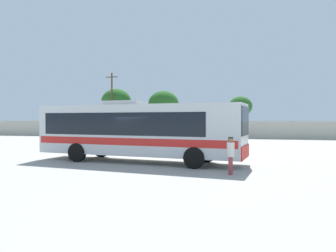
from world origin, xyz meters
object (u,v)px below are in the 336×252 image
object	(u,v)px
parked_car_third_silver	(189,133)
roadside_tree_midleft	(163,104)
coach_bus_silver_red	(136,129)
parked_car_leftmost_grey	(88,132)
attendant_by_bus_door	(231,153)
utility_pole_near	(112,103)
roadside_tree_midright	(240,106)
roadside_tree_left	(116,101)
parked_car_second_maroon	(136,132)

from	to	relation	value
parked_car_third_silver	roadside_tree_midleft	world-z (taller)	roadside_tree_midleft
coach_bus_silver_red	parked_car_leftmost_grey	world-z (taller)	coach_bus_silver_red
attendant_by_bus_door	utility_pole_near	distance (m)	36.20
parked_car_third_silver	roadside_tree_midright	distance (m)	10.87
roadside_tree_midleft	parked_car_leftmost_grey	bearing A→B (deg)	-122.45
coach_bus_silver_red	roadside_tree_midleft	size ratio (longest dim) A/B	1.80
parked_car_third_silver	roadside_tree_left	world-z (taller)	roadside_tree_left
parked_car_leftmost_grey	parked_car_second_maroon	world-z (taller)	parked_car_leftmost_grey
coach_bus_silver_red	utility_pole_near	distance (m)	30.92
parked_car_second_maroon	roadside_tree_midleft	distance (m)	10.73
coach_bus_silver_red	roadside_tree_left	distance (m)	33.09
attendant_by_bus_door	coach_bus_silver_red	bearing A→B (deg)	150.18
parked_car_second_maroon	roadside_tree_midleft	size ratio (longest dim) A/B	0.67
parked_car_third_silver	utility_pole_near	size ratio (longest dim) A/B	0.51
parked_car_leftmost_grey	parked_car_second_maroon	bearing A→B (deg)	8.67
parked_car_second_maroon	roadside_tree_left	size ratio (longest dim) A/B	0.63
roadside_tree_left	roadside_tree_midright	world-z (taller)	roadside_tree_left
parked_car_second_maroon	parked_car_third_silver	xyz separation A→B (m)	(6.50, 0.06, 0.03)
attendant_by_bus_door	roadside_tree_left	bearing A→B (deg)	119.81
roadside_tree_midleft	roadside_tree_midright	size ratio (longest dim) A/B	1.20
parked_car_second_maroon	roadside_tree_midright	distance (m)	15.38
coach_bus_silver_red	parked_car_second_maroon	xyz separation A→B (m)	(-6.95, 20.16, -1.04)
attendant_by_bus_door	parked_car_leftmost_grey	world-z (taller)	attendant_by_bus_door
parked_car_third_silver	roadside_tree_midright	size ratio (longest dim) A/B	0.84
utility_pole_near	roadside_tree_midleft	distance (m)	7.72
coach_bus_silver_red	parked_car_third_silver	world-z (taller)	coach_bus_silver_red
parked_car_second_maroon	parked_car_third_silver	distance (m)	6.50
roadside_tree_midleft	roadside_tree_midright	world-z (taller)	roadside_tree_midleft
parked_car_third_silver	parked_car_second_maroon	bearing A→B (deg)	-179.49
parked_car_third_silver	parked_car_leftmost_grey	bearing A→B (deg)	-175.55
roadside_tree_left	roadside_tree_midright	bearing A→B (deg)	-3.55
parked_car_leftmost_grey	parked_car_second_maroon	distance (m)	6.08
coach_bus_silver_red	roadside_tree_midleft	xyz separation A→B (m)	(-6.04, 30.11, 2.87)
attendant_by_bus_door	roadside_tree_midright	distance (m)	32.01
roadside_tree_midleft	attendant_by_bus_door	bearing A→B (deg)	-71.11
coach_bus_silver_red	attendant_by_bus_door	bearing A→B (deg)	-29.82
roadside_tree_left	roadside_tree_midleft	size ratio (longest dim) A/B	1.07
parked_car_leftmost_grey	attendant_by_bus_door	bearing A→B (deg)	-50.67
parked_car_leftmost_grey	utility_pole_near	distance (m)	9.38
attendant_by_bus_door	roadside_tree_midleft	distance (m)	35.25
parked_car_leftmost_grey	roadside_tree_midleft	xyz separation A→B (m)	(6.91, 10.87, 3.90)
utility_pole_near	roadside_tree_left	bearing A→B (deg)	95.81
parked_car_leftmost_grey	roadside_tree_midright	world-z (taller)	roadside_tree_midright
parked_car_third_silver	roadside_tree_midright	world-z (taller)	roadside_tree_midright
attendant_by_bus_door	parked_car_second_maroon	bearing A→B (deg)	117.84
attendant_by_bus_door	parked_car_third_silver	size ratio (longest dim) A/B	0.35
parked_car_second_maroon	utility_pole_near	bearing A→B (deg)	130.42
coach_bus_silver_red	parked_car_second_maroon	bearing A→B (deg)	109.01
utility_pole_near	roadside_tree_midleft	xyz separation A→B (m)	(7.34, 2.40, -0.12)
parked_car_third_silver	coach_bus_silver_red	bearing A→B (deg)	-88.73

